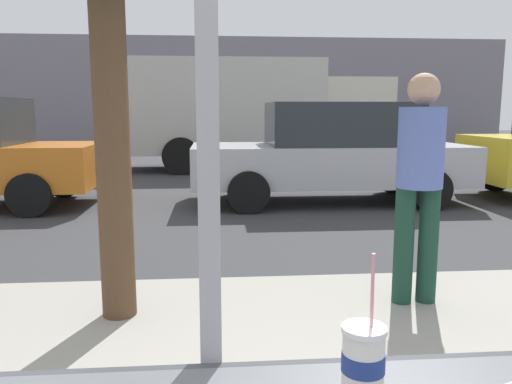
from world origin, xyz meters
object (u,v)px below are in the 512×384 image
box_truck (249,110)px  pedestrian (420,174)px  parked_car_silver (332,152)px  soda_cup_right (363,361)px

box_truck → pedestrian: box_truck is taller
parked_car_silver → pedestrian: (-0.54, -4.91, 0.24)m
soda_cup_right → parked_car_silver: (1.68, 7.39, -0.17)m
soda_cup_right → pedestrian: bearing=65.3°
box_truck → pedestrian: 10.01m
box_truck → pedestrian: size_ratio=4.26×
soda_cup_right → pedestrian: size_ratio=0.19×
soda_cup_right → parked_car_silver: parked_car_silver is taller
pedestrian → parked_car_silver: bearing=83.7°
soda_cup_right → pedestrian: pedestrian is taller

